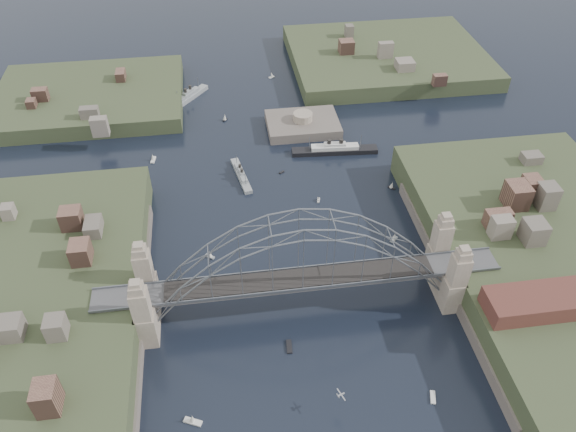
# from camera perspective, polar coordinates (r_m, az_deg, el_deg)

# --- Properties ---
(ground) EXTENTS (500.00, 500.00, 0.00)m
(ground) POSITION_cam_1_polar(r_m,az_deg,el_deg) (121.61, 1.21, -9.10)
(ground) COLOR black
(ground) RESTS_ON ground
(bridge) EXTENTS (84.00, 13.80, 24.60)m
(bridge) POSITION_cam_1_polar(r_m,az_deg,el_deg) (112.45, 1.30, -5.06)
(bridge) COLOR #4D4C4F
(bridge) RESTS_ON ground
(shore_west) EXTENTS (50.50, 90.00, 12.00)m
(shore_west) POSITION_cam_1_polar(r_m,az_deg,el_deg) (127.14, -25.70, -10.43)
(shore_west) COLOR #343F24
(shore_west) RESTS_ON ground
(shore_east) EXTENTS (50.50, 90.00, 12.00)m
(shore_east) POSITION_cam_1_polar(r_m,az_deg,el_deg) (138.78, 25.40, -5.15)
(shore_east) COLOR #343F24
(shore_east) RESTS_ON ground
(headland_nw) EXTENTS (60.00, 45.00, 9.00)m
(headland_nw) POSITION_cam_1_polar(r_m,az_deg,el_deg) (199.73, -19.44, 10.87)
(headland_nw) COLOR #343F24
(headland_nw) RESTS_ON ground
(headland_ne) EXTENTS (70.00, 55.00, 9.50)m
(headland_ne) POSITION_cam_1_polar(r_m,az_deg,el_deg) (218.05, 10.01, 15.22)
(headland_ne) COLOR #343F24
(headland_ne) RESTS_ON ground
(fort_island) EXTENTS (22.00, 16.00, 9.40)m
(fort_island) POSITION_cam_1_polar(r_m,az_deg,el_deg) (176.08, 1.50, 8.82)
(fort_island) COLOR #5C524A
(fort_island) RESTS_ON ground
(wharf_shed) EXTENTS (20.00, 8.00, 4.00)m
(wharf_shed) POSITION_cam_1_polar(r_m,az_deg,el_deg) (119.13, 24.05, -8.05)
(wharf_shed) COLOR #592D26
(wharf_shed) RESTS_ON shore_east
(finger_pier) EXTENTS (4.00, 22.00, 1.40)m
(finger_pier) POSITION_cam_1_polar(r_m,az_deg,el_deg) (117.07, 23.68, -16.50)
(finger_pier) COLOR #4D4C4F
(finger_pier) RESTS_ON ground
(naval_cruiser_near) EXTENTS (4.90, 16.10, 4.79)m
(naval_cruiser_near) POSITION_cam_1_polar(r_m,az_deg,el_deg) (155.13, -4.79, 4.18)
(naval_cruiser_near) COLOR #93999B
(naval_cruiser_near) RESTS_ON ground
(naval_cruiser_far) EXTENTS (13.24, 16.01, 6.18)m
(naval_cruiser_far) POSITION_cam_1_polar(r_m,az_deg,el_deg) (193.88, -10.09, 11.87)
(naval_cruiser_far) COLOR #93999B
(naval_cruiser_far) RESTS_ON ground
(ocean_liner) EXTENTS (25.22, 5.15, 6.15)m
(ocean_liner) POSITION_cam_1_polar(r_m,az_deg,el_deg) (164.83, 4.78, 6.74)
(ocean_liner) COLOR black
(ocean_liner) RESTS_ON ground
(aeroplane) EXTENTS (1.53, 2.64, 0.40)m
(aeroplane) POSITION_cam_1_polar(r_m,az_deg,el_deg) (103.64, 5.37, -17.72)
(aeroplane) COLOR #A0A1A6
(small_boat_a) EXTENTS (2.38, 2.07, 2.38)m
(small_boat_a) POSITION_cam_1_polar(r_m,az_deg,el_deg) (132.12, -8.01, -3.91)
(small_boat_a) COLOR silver
(small_boat_a) RESTS_ON ground
(small_boat_b) EXTENTS (1.07, 1.87, 1.43)m
(small_boat_b) POSITION_cam_1_polar(r_m,az_deg,el_deg) (146.93, 3.13, 1.64)
(small_boat_b) COLOR silver
(small_boat_b) RESTS_ON ground
(small_boat_c) EXTENTS (1.28, 3.28, 0.45)m
(small_boat_c) POSITION_cam_1_polar(r_m,az_deg,el_deg) (114.81, 0.13, -13.19)
(small_boat_c) COLOR silver
(small_boat_c) RESTS_ON ground
(small_boat_d) EXTENTS (1.87, 1.83, 2.38)m
(small_boat_d) POSITION_cam_1_polar(r_m,az_deg,el_deg) (153.05, 10.55, 3.07)
(small_boat_d) COLOR silver
(small_boat_d) RESTS_ON ground
(small_boat_e) EXTENTS (1.54, 3.35, 2.38)m
(small_boat_e) POSITION_cam_1_polar(r_m,az_deg,el_deg) (165.75, -13.61, 5.74)
(small_boat_e) COLOR silver
(small_boat_e) RESTS_ON ground
(small_boat_f) EXTENTS (1.61, 1.35, 0.45)m
(small_boat_f) POSITION_cam_1_polar(r_m,az_deg,el_deg) (156.63, -0.64, 4.48)
(small_boat_f) COLOR silver
(small_boat_f) RESTS_ON ground
(small_boat_g) EXTENTS (1.61, 2.87, 0.45)m
(small_boat_g) POSITION_cam_1_polar(r_m,az_deg,el_deg) (111.84, 14.56, -17.48)
(small_boat_g) COLOR silver
(small_boat_g) RESTS_ON ground
(small_boat_h) EXTENTS (1.67, 2.02, 2.38)m
(small_boat_h) POSITION_cam_1_polar(r_m,az_deg,el_deg) (180.62, -6.47, 9.93)
(small_boat_h) COLOR silver
(small_boat_h) RESTS_ON ground
(small_boat_i) EXTENTS (2.37, 2.28, 2.38)m
(small_boat_i) POSITION_cam_1_polar(r_m,az_deg,el_deg) (137.48, 10.78, -2.17)
(small_boat_i) COLOR silver
(small_boat_i) RESTS_ON ground
(small_boat_j) EXTENTS (3.49, 2.38, 2.38)m
(small_boat_j) POSITION_cam_1_polar(r_m,az_deg,el_deg) (107.04, -9.71, -19.84)
(small_boat_j) COLOR silver
(small_boat_j) RESTS_ON ground
(small_boat_k) EXTENTS (2.28, 1.56, 2.38)m
(small_boat_k) POSITION_cam_1_polar(r_m,az_deg,el_deg) (205.05, -1.68, 14.15)
(small_boat_k) COLOR silver
(small_boat_k) RESTS_ON ground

